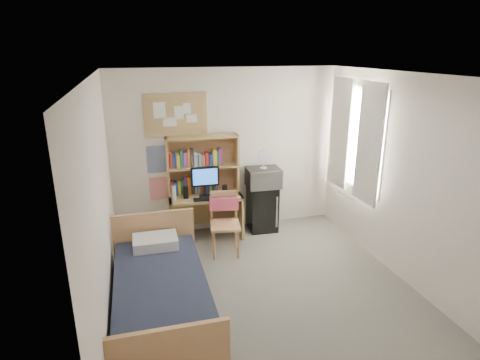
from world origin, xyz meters
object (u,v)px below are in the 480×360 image
object	(u,v)px
bed	(162,301)
desk_fan	(263,160)
speaker_right	(225,190)
speaker_left	(186,193)
mini_fridge	(262,208)
microwave	(263,177)
desk	(206,216)
desk_chair	(225,225)
monitor	(205,182)
bulletin_board	(176,115)

from	to	relation	value
bed	desk_fan	xyz separation A→B (m)	(1.81, 1.97, 0.92)
bed	speaker_right	size ratio (longest dim) A/B	11.94
speaker_left	speaker_right	size ratio (longest dim) A/B	1.07
mini_fridge	microwave	world-z (taller)	microwave
desk	speaker_left	world-z (taller)	speaker_left
desk	mini_fridge	bearing A→B (deg)	4.19
speaker_left	microwave	xyz separation A→B (m)	(1.25, 0.07, 0.11)
desk_chair	monitor	bearing A→B (deg)	116.39
bulletin_board	speaker_right	world-z (taller)	bulletin_board
speaker_right	desk_fan	size ratio (longest dim) A/B	0.59
desk	bulletin_board	bearing A→B (deg)	143.15
bulletin_board	microwave	world-z (taller)	bulletin_board
mini_fridge	microwave	distance (m)	0.53
monitor	speaker_left	world-z (taller)	monitor
microwave	desk_chair	bearing A→B (deg)	-138.09
microwave	bulletin_board	bearing A→B (deg)	171.38
desk_chair	microwave	size ratio (longest dim) A/B	1.76
bulletin_board	bed	size ratio (longest dim) A/B	0.47
bulletin_board	bed	xyz separation A→B (m)	(-0.50, -2.24, -1.65)
speaker_left	speaker_right	xyz separation A→B (m)	(0.60, -0.02, -0.01)
bed	microwave	size ratio (longest dim) A/B	3.81
bulletin_board	desk	xyz separation A→B (m)	(0.36, -0.28, -1.57)
desk	bed	bearing A→B (deg)	-111.96
microwave	desk	bearing A→B (deg)	-175.97
speaker_left	monitor	bearing A→B (deg)	-0.00
mini_fridge	monitor	xyz separation A→B (m)	(-0.96, -0.10, 0.55)
desk	mini_fridge	world-z (taller)	mini_fridge
desk_chair	monitor	world-z (taller)	monitor
bulletin_board	desk_chair	size ratio (longest dim) A/B	1.03
speaker_left	speaker_right	bearing A→B (deg)	-0.00
mini_fridge	bed	world-z (taller)	mini_fridge
bulletin_board	desk_chair	world-z (taller)	bulletin_board
monitor	speaker_right	bearing A→B (deg)	-0.00
desk	bed	size ratio (longest dim) A/B	0.57
desk_chair	mini_fridge	xyz separation A→B (m)	(0.79, 0.66, -0.08)
mini_fridge	microwave	bearing A→B (deg)	-90.00
desk	desk_fan	world-z (taller)	desk_fan
desk_chair	desk_fan	bearing A→B (deg)	48.51
mini_fridge	desk_fan	bearing A→B (deg)	-90.00
speaker_right	desk_fan	world-z (taller)	desk_fan
monitor	desk_fan	size ratio (longest dim) A/B	1.60
desk	microwave	bearing A→B (deg)	3.00
monitor	speaker_right	xyz separation A→B (m)	(0.30, -0.01, -0.14)
desk_chair	speaker_left	distance (m)	0.81
bulletin_board	speaker_right	size ratio (longest dim) A/B	5.66
desk_fan	speaker_left	bearing A→B (deg)	-173.95
mini_fridge	speaker_left	world-z (taller)	speaker_left
mini_fridge	speaker_right	xyz separation A→B (m)	(-0.66, -0.11, 0.41)
monitor	speaker_right	size ratio (longest dim) A/B	2.73
desk_chair	monitor	xyz separation A→B (m)	(-0.17, 0.56, 0.47)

